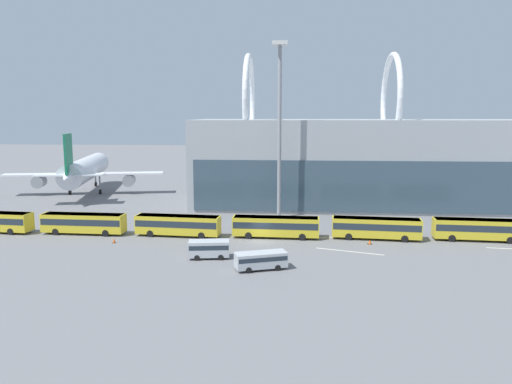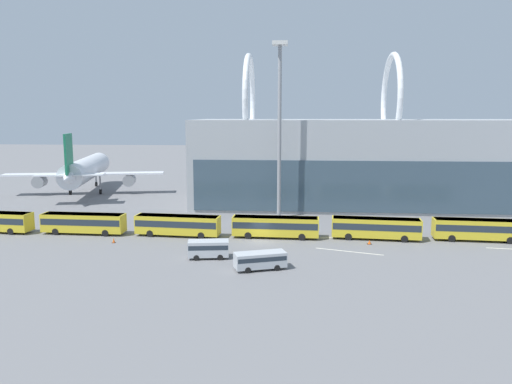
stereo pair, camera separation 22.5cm
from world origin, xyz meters
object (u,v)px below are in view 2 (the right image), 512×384
at_px(shuttle_bus_2, 178,224).
at_px(floodlight_mast, 280,111).
at_px(shuttle_bus_3, 275,225).
at_px(traffic_cone_0, 369,242).
at_px(airliner_at_gate_far, 294,168).
at_px(service_van_foreground, 208,248).
at_px(shuttle_bus_5, 479,228).
at_px(service_van_crossing, 260,259).
at_px(shuttle_bus_1, 84,222).
at_px(traffic_cone_1, 114,240).
at_px(airliner_at_gate_near, 85,170).
at_px(airliner_parked_remote, 488,164).
at_px(shuttle_bus_4, 376,227).

distance_m(shuttle_bus_2, floodlight_mast, 26.45).
xyz_separation_m(shuttle_bus_3, traffic_cone_0, (13.15, -2.69, -1.52)).
distance_m(airliner_at_gate_far, floodlight_mast, 28.99).
bearing_deg(service_van_foreground, shuttle_bus_5, -170.95).
bearing_deg(shuttle_bus_5, traffic_cone_0, -164.89).
bearing_deg(traffic_cone_0, shuttle_bus_3, 168.44).
relative_size(airliner_at_gate_far, shuttle_bus_2, 3.48).
height_order(service_van_crossing, traffic_cone_0, service_van_crossing).
xyz_separation_m(shuttle_bus_1, traffic_cone_1, (6.34, -4.82, -1.47)).
bearing_deg(shuttle_bus_3, airliner_at_gate_far, 88.44).
distance_m(airliner_at_gate_far, service_van_crossing, 56.10).
xyz_separation_m(airliner_at_gate_far, shuttle_bus_3, (-2.66, -40.58, -4.04)).
bearing_deg(shuttle_bus_2, airliner_at_gate_near, 133.32).
bearing_deg(airliner_at_gate_near, airliner_at_gate_far, -98.00).
relative_size(airliner_at_gate_near, shuttle_bus_3, 3.01).
height_order(airliner_at_gate_near, airliner_parked_remote, airliner_parked_remote).
distance_m(floodlight_mast, traffic_cone_1, 34.70).
relative_size(shuttle_bus_5, service_van_foreground, 2.39).
height_order(shuttle_bus_4, traffic_cone_1, shuttle_bus_4).
bearing_deg(traffic_cone_0, shuttle_bus_4, 66.02).
xyz_separation_m(airliner_at_gate_near, traffic_cone_1, (21.86, -42.34, -5.09)).
xyz_separation_m(floodlight_mast, traffic_cone_0, (13.10, -17.27, -18.10)).
height_order(shuttle_bus_5, traffic_cone_0, shuttle_bus_5).
bearing_deg(shuttle_bus_5, shuttle_bus_1, -175.71).
relative_size(airliner_at_gate_near, shuttle_bus_4, 2.99).
xyz_separation_m(shuttle_bus_1, shuttle_bus_5, (57.72, 0.16, 0.00)).
bearing_deg(service_van_foreground, airliner_at_gate_near, -61.45).
relative_size(airliner_at_gate_near, floodlight_mast, 1.27).
height_order(airliner_at_gate_near, shuttle_bus_3, airliner_at_gate_near).
xyz_separation_m(shuttle_bus_2, service_van_crossing, (13.22, -15.11, -0.61)).
bearing_deg(airliner_at_gate_near, service_van_crossing, -152.29).
height_order(floodlight_mast, traffic_cone_1, floodlight_mast).
bearing_deg(shuttle_bus_5, traffic_cone_1, -170.34).
bearing_deg(shuttle_bus_4, airliner_at_gate_near, 152.47).
bearing_deg(shuttle_bus_2, airliner_parked_remote, 46.23).
bearing_deg(airliner_at_gate_far, shuttle_bus_4, -159.80).
distance_m(shuttle_bus_3, shuttle_bus_4, 14.43).
height_order(airliner_at_gate_far, shuttle_bus_5, airliner_at_gate_far).
relative_size(airliner_parked_remote, shuttle_bus_5, 3.02).
distance_m(shuttle_bus_4, service_van_foreground, 25.07).
distance_m(airliner_at_gate_near, floodlight_mast, 51.74).
bearing_deg(service_van_foreground, airliner_at_gate_far, -109.81).
distance_m(airliner_at_gate_far, shuttle_bus_4, 42.27).
xyz_separation_m(shuttle_bus_4, shuttle_bus_5, (14.43, 0.17, 0.00)).
xyz_separation_m(airliner_at_gate_near, shuttle_bus_4, (58.80, -37.54, -3.62)).
height_order(shuttle_bus_2, floodlight_mast, floodlight_mast).
distance_m(airliner_at_gate_far, shuttle_bus_2, 44.30).
height_order(service_van_foreground, floodlight_mast, floodlight_mast).
xyz_separation_m(shuttle_bus_3, service_van_crossing, (-1.21, -15.19, -0.61)).
height_order(airliner_at_gate_near, shuttle_bus_1, airliner_at_gate_near).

